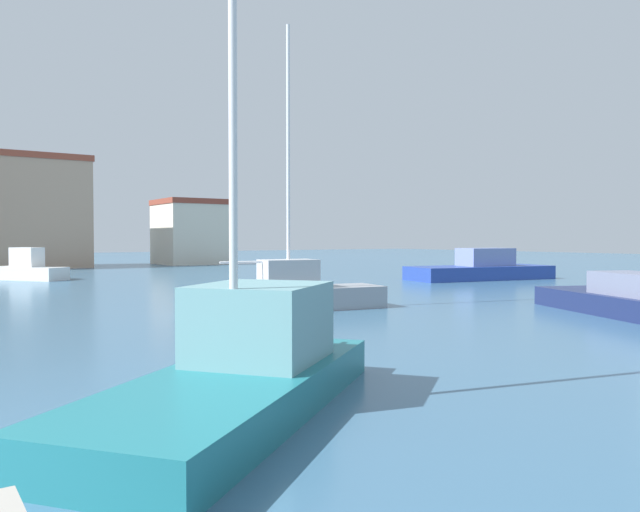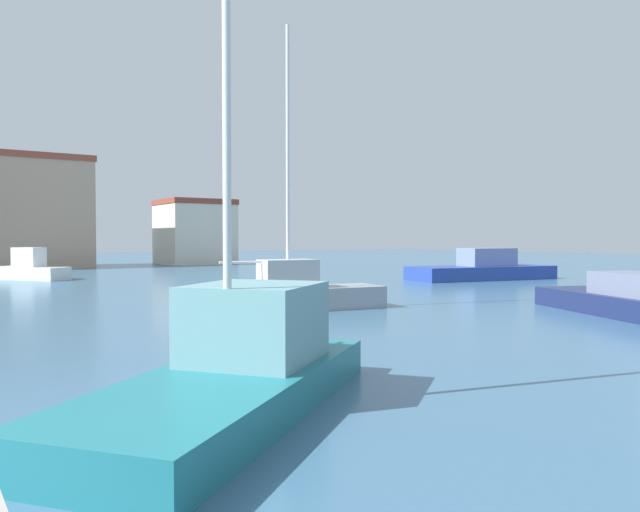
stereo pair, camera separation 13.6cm
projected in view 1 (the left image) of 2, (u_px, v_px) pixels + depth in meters
name	position (u px, v px, depth m)	size (l,w,h in m)	color
water	(236.00, 292.00, 28.34)	(160.00, 160.00, 0.00)	#38607F
motorboat_blue_inner_mooring	(481.00, 269.00, 36.62)	(9.26, 4.58, 1.85)	#233D93
sailboat_teal_near_pier	(243.00, 364.00, 8.95)	(6.46, 5.76, 10.79)	#1E707A
sailboat_grey_distant_east	(288.00, 293.00, 21.05)	(6.97, 2.86, 9.66)	gray
motorboat_white_far_left	(28.00, 269.00, 36.22)	(4.07, 4.85, 1.90)	white
yacht_club	(10.00, 212.00, 50.44)	(11.60, 7.66, 9.21)	tan
harbor_office	(193.00, 232.00, 58.22)	(6.25, 6.25, 6.04)	beige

